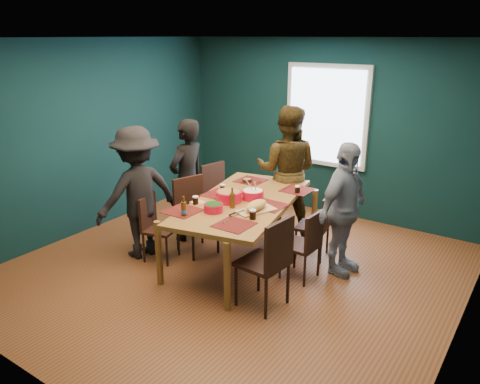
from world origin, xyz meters
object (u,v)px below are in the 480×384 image
object	(u,v)px
chair_right_far	(319,222)
person_back	(287,171)
bowl_dumpling	(253,194)
cutting_board	(256,207)
bowl_herbs	(213,207)
chair_right_near	(270,257)
person_far_left	(187,180)
chair_left_near	(155,223)
person_right	(343,210)
person_near_left	(137,193)
chair_left_far	(218,191)
chair_right_mid	(307,241)
bowl_salad	(229,196)
dining_table	(244,206)
chair_left_mid	(193,209)

from	to	relation	value
chair_right_far	person_back	world-z (taller)	person_back
bowl_dumpling	cutting_board	bearing A→B (deg)	-52.34
bowl_herbs	chair_right_near	bearing A→B (deg)	-12.88
person_far_left	cutting_board	distance (m)	1.46
chair_right_far	person_far_left	xyz separation A→B (m)	(-1.78, -0.46, 0.35)
chair_left_near	person_right	bearing A→B (deg)	10.49
chair_left_near	person_near_left	bearing A→B (deg)	171.77
chair_left_far	chair_right_mid	xyz separation A→B (m)	(1.80, -0.69, -0.07)
person_back	bowl_herbs	world-z (taller)	person_back
chair_right_far	bowl_herbs	bearing A→B (deg)	-133.61
chair_right_far	bowl_salad	size ratio (longest dim) A/B	2.69
chair_left_far	person_far_left	world-z (taller)	person_far_left
dining_table	person_near_left	distance (m)	1.35
bowl_salad	person_right	bearing A→B (deg)	25.61
chair_right_far	cutting_board	bearing A→B (deg)	-123.49
dining_table	bowl_salad	world-z (taller)	bowl_salad
person_far_left	person_right	xyz separation A→B (m)	(2.16, 0.25, -0.04)
person_near_left	bowl_salad	xyz separation A→B (m)	(1.10, 0.44, 0.05)
chair_left_mid	chair_right_near	size ratio (longest dim) A/B	0.98
chair_right_mid	person_near_left	size ratio (longest dim) A/B	0.50
cutting_board	bowl_herbs	bearing A→B (deg)	-121.38
person_right	bowl_salad	world-z (taller)	person_right
chair_left_near	person_far_left	bearing A→B (deg)	81.24
person_back	cutting_board	world-z (taller)	person_back
chair_right_mid	person_near_left	distance (m)	2.19
chair_left_mid	dining_table	bearing A→B (deg)	23.41
person_right	chair_left_mid	bearing A→B (deg)	112.99
chair_right_far	chair_left_near	bearing A→B (deg)	-154.75
chair_left_near	bowl_salad	xyz separation A→B (m)	(0.86, 0.41, 0.41)
chair_right_mid	person_right	world-z (taller)	person_right
chair_right_far	person_far_left	size ratio (longest dim) A/B	0.50
person_far_left	person_back	distance (m)	1.40
person_near_left	bowl_herbs	xyz separation A→B (m)	(1.16, 0.06, 0.03)
chair_right_near	person_back	world-z (taller)	person_back
chair_left_far	bowl_dumpling	bearing A→B (deg)	-19.89
person_back	chair_right_near	bearing A→B (deg)	95.80
chair_left_mid	chair_left_near	distance (m)	0.54
person_back	person_right	size ratio (longest dim) A/B	1.14
dining_table	bowl_herbs	distance (m)	0.54
person_back	bowl_herbs	bearing A→B (deg)	70.69
chair_left_far	chair_left_near	bearing A→B (deg)	-79.51
person_right	chair_right_far	bearing A→B (deg)	69.70
person_right	bowl_salad	bearing A→B (deg)	122.90
chair_left_mid	chair_right_far	size ratio (longest dim) A/B	1.17
chair_right_mid	bowl_dumpling	distance (m)	0.88
chair_right_mid	person_far_left	world-z (taller)	person_far_left
chair_left_near	cutting_board	world-z (taller)	cutting_board
bowl_dumpling	bowl_salad	bearing A→B (deg)	-127.98
chair_right_near	person_near_left	size ratio (longest dim) A/B	0.60
person_right	person_back	bearing A→B (deg)	65.61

